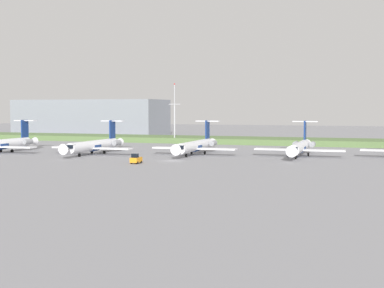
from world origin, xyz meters
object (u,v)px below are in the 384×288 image
object	(u,v)px
regional_jet_fourth	(300,147)
baggage_tug	(136,159)
regional_jet_nearest	(2,144)
regional_jet_third	(196,145)
antenna_mast	(175,118)
regional_jet_second	(95,145)

from	to	relation	value
regional_jet_fourth	baggage_tug	xyz separation A→B (m)	(-32.68, -29.94, -1.53)
regional_jet_fourth	baggage_tug	world-z (taller)	regional_jet_fourth
regional_jet_nearest	regional_jet_fourth	world-z (taller)	same
regional_jet_third	regional_jet_nearest	bearing A→B (deg)	-168.24
antenna_mast	regional_jet_fourth	bearing A→B (deg)	-38.59
regional_jet_third	regional_jet_fourth	distance (m)	27.30
regional_jet_nearest	regional_jet_second	xyz separation A→B (m)	(27.04, 3.86, 0.00)
antenna_mast	regional_jet_nearest	bearing A→B (deg)	-119.85
antenna_mast	baggage_tug	bearing A→B (deg)	-76.49
regional_jet_second	baggage_tug	xyz separation A→B (m)	(20.81, -18.78, -1.53)
regional_jet_nearest	regional_jet_second	bearing A→B (deg)	8.12
regional_jet_second	regional_jet_third	world-z (taller)	same
regional_jet_fourth	regional_jet_third	bearing A→B (deg)	-171.82
regional_jet_third	antenna_mast	bearing A→B (deg)	117.29
regional_jet_fourth	antenna_mast	size ratio (longest dim) A/B	1.45
antenna_mast	regional_jet_third	bearing A→B (deg)	-62.71
baggage_tug	regional_jet_third	bearing A→B (deg)	77.74
antenna_mast	baggage_tug	world-z (taller)	antenna_mast
regional_jet_second	antenna_mast	size ratio (longest dim) A/B	1.45
baggage_tug	regional_jet_nearest	bearing A→B (deg)	162.69
baggage_tug	antenna_mast	bearing A→B (deg)	103.51
baggage_tug	regional_jet_fourth	bearing A→B (deg)	42.49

